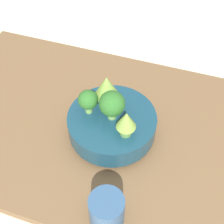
{
  "coord_description": "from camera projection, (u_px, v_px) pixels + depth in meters",
  "views": [
    {
      "loc": [
        -0.14,
        0.52,
        0.74
      ],
      "look_at": [
        0.03,
        0.02,
        0.12
      ],
      "focal_mm": 50.0,
      "sensor_mm": 36.0,
      "label": 1
    }
  ],
  "objects": [
    {
      "name": "ground_plane",
      "position": [
        124.0,
        137.0,
        0.91
      ],
      "size": [
        6.0,
        6.0,
        0.0
      ],
      "primitive_type": "plane",
      "color": "beige"
    },
    {
      "name": "table",
      "position": [
        124.0,
        134.0,
        0.9
      ],
      "size": [
        1.17,
        0.63,
        0.03
      ],
      "color": "brown",
      "rests_on": "ground_plane"
    },
    {
      "name": "bowl",
      "position": [
        112.0,
        124.0,
        0.85
      ],
      "size": [
        0.24,
        0.24,
        0.07
      ],
      "color": "navy",
      "rests_on": "table"
    },
    {
      "name": "romanesco_piece_near",
      "position": [
        107.0,
        87.0,
        0.81
      ],
      "size": [
        0.06,
        0.06,
        0.1
      ],
      "color": "#609347",
      "rests_on": "bowl"
    },
    {
      "name": "broccoli_floret_right",
      "position": [
        88.0,
        100.0,
        0.8
      ],
      "size": [
        0.05,
        0.05,
        0.07
      ],
      "color": "#7AB256",
      "rests_on": "bowl"
    },
    {
      "name": "romanesco_piece_far",
      "position": [
        126.0,
        122.0,
        0.75
      ],
      "size": [
        0.05,
        0.05,
        0.08
      ],
      "color": "#609347",
      "rests_on": "bowl"
    },
    {
      "name": "broccoli_floret_center",
      "position": [
        112.0,
        104.0,
        0.79
      ],
      "size": [
        0.07,
        0.07,
        0.09
      ],
      "color": "#7AB256",
      "rests_on": "bowl"
    },
    {
      "name": "cup",
      "position": [
        107.0,
        210.0,
        0.69
      ],
      "size": [
        0.08,
        0.08,
        0.09
      ],
      "color": "#33567F",
      "rests_on": "table"
    }
  ]
}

